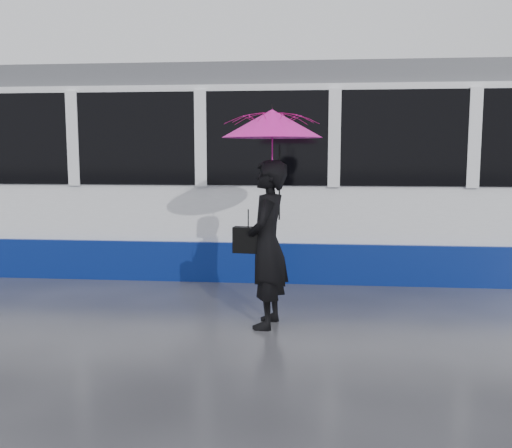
# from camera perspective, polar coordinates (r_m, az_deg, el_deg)

# --- Properties ---
(ground) EXTENTS (90.00, 90.00, 0.00)m
(ground) POSITION_cam_1_polar(r_m,az_deg,el_deg) (7.59, 0.36, -8.08)
(ground) COLOR #28282D
(ground) RESTS_ON ground
(rails) EXTENTS (34.00, 1.51, 0.02)m
(rails) POSITION_cam_1_polar(r_m,az_deg,el_deg) (10.01, 1.68, -4.24)
(rails) COLOR #3F3D38
(rails) RESTS_ON ground
(tram) EXTENTS (26.00, 2.56, 3.35)m
(tram) POSITION_cam_1_polar(r_m,az_deg,el_deg) (10.30, -12.42, 5.05)
(tram) COLOR white
(tram) RESTS_ON ground
(woman) EXTENTS (0.54, 0.75, 1.91)m
(woman) POSITION_cam_1_polar(r_m,az_deg,el_deg) (6.50, 1.13, -2.05)
(woman) COLOR black
(woman) RESTS_ON ground
(umbrella) EXTENTS (1.25, 1.25, 1.29)m
(umbrella) POSITION_cam_1_polar(r_m,az_deg,el_deg) (6.41, 1.61, 8.06)
(umbrella) COLOR #F41478
(umbrella) RESTS_ON ground
(handbag) EXTENTS (0.36, 0.19, 0.48)m
(handbag) POSITION_cam_1_polar(r_m,az_deg,el_deg) (6.53, -0.78, -1.59)
(handbag) COLOR black
(handbag) RESTS_ON ground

